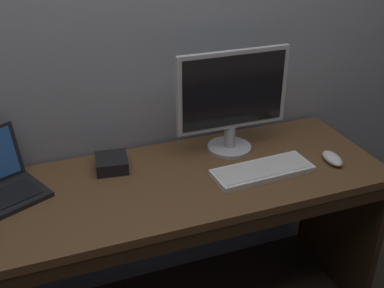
% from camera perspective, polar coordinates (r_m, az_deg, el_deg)
% --- Properties ---
extents(desk, '(1.84, 0.60, 0.75)m').
position_cam_1_polar(desk, '(1.90, -4.24, -9.02)').
color(desk, brown).
rests_on(desk, ground).
extents(external_monitor, '(0.48, 0.19, 0.44)m').
position_cam_1_polar(external_monitor, '(1.94, 4.91, 5.43)').
color(external_monitor, '#B7B7BC').
rests_on(external_monitor, desk).
extents(wired_keyboard, '(0.41, 0.17, 0.02)m').
position_cam_1_polar(wired_keyboard, '(1.88, 8.53, -3.20)').
color(wired_keyboard, white).
rests_on(wired_keyboard, desk).
extents(computer_mouse, '(0.07, 0.13, 0.04)m').
position_cam_1_polar(computer_mouse, '(2.01, 16.63, -1.68)').
color(computer_mouse, white).
rests_on(computer_mouse, desk).
extents(external_drive_box, '(0.14, 0.15, 0.05)m').
position_cam_1_polar(external_drive_box, '(1.91, -9.70, -2.30)').
color(external_drive_box, black).
rests_on(external_drive_box, desk).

